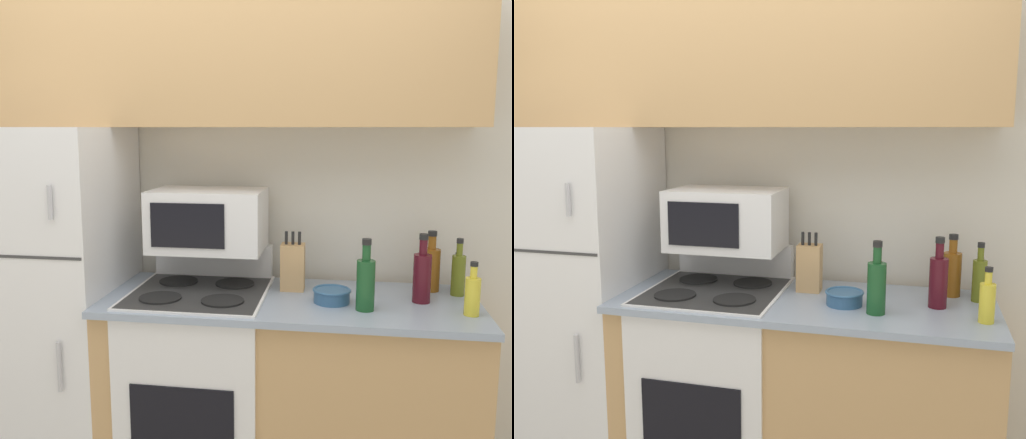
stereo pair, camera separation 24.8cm
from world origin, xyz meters
The scene contains 14 objects.
wall_back centered at (0.00, 0.71, 1.27)m, with size 8.00×0.05×2.55m.
lower_cabinets centered at (0.35, 0.31, 0.46)m, with size 1.64×0.67×0.92m.
refrigerator centered at (-0.82, 0.34, 0.84)m, with size 0.70×0.70×1.67m.
upper_cabinets centered at (0.00, 0.50, 1.97)m, with size 2.34×0.36×0.60m.
stove centered at (-0.06, 0.30, 0.48)m, with size 0.62×0.65×1.09m.
microwave centered at (-0.05, 0.43, 1.24)m, with size 0.52×0.35×0.29m.
knife_block centered at (0.35, 0.43, 1.03)m, with size 0.11×0.09×0.28m.
bowl centered at (0.54, 0.25, 0.96)m, with size 0.17×0.17×0.06m.
bottle_soy_sauce centered at (1.10, 0.53, 0.99)m, with size 0.05×0.05×0.18m.
bottle_cooking_spray centered at (1.10, 0.17, 1.01)m, with size 0.06×0.06×0.22m.
bottle_whiskey centered at (0.98, 0.51, 1.03)m, with size 0.08×0.08×0.28m.
bottle_wine_green centered at (0.68, 0.17, 1.04)m, with size 0.08×0.08×0.30m.
bottle_wine_red centered at (0.92, 0.32, 1.04)m, with size 0.08×0.08×0.30m.
bottle_olive_oil centered at (1.09, 0.45, 1.03)m, with size 0.06×0.06×0.26m.
Camera 2 is at (0.83, -2.09, 1.67)m, focal length 40.00 mm.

